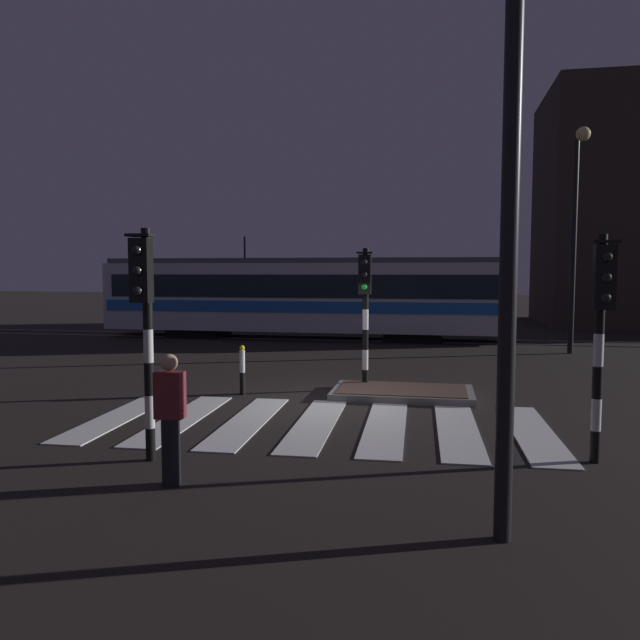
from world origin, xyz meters
name	(u,v)px	position (x,y,z in m)	size (l,w,h in m)	color
ground_plane	(331,404)	(0.00, 0.00, 0.00)	(120.00, 120.00, 0.00)	black
rail_near	(381,341)	(0.00, 11.41, 0.01)	(80.00, 0.12, 0.03)	#59595E
rail_far	(384,337)	(0.00, 12.84, 0.01)	(80.00, 0.12, 0.03)	#59595E
crosswalk_zebra	(315,424)	(0.00, -1.74, 0.01)	(8.35, 4.18, 0.02)	silver
traffic_island	(403,393)	(1.41, 1.05, 0.09)	(3.05, 1.76, 0.18)	slate
traffic_light_kerb_mid_left	(145,309)	(-1.95, -4.34, 2.22)	(0.36, 0.42, 3.37)	black
traffic_light_median_centre	(365,297)	(0.50, 1.61, 2.16)	(0.36, 0.42, 3.27)	black
traffic_light_corner_near_right	(601,314)	(4.40, -3.23, 2.16)	(0.36, 0.42, 3.28)	black
street_lamp_near_kerb	(517,33)	(2.82, -6.29, 4.97)	(0.44, 1.21, 7.95)	black
street_lamp_trackside_right	(576,214)	(6.50, 8.96, 4.57)	(0.44, 1.21, 7.21)	black
tram	(303,295)	(-3.27, 12.12, 1.75)	(16.44, 2.58, 4.15)	silver
pedestrian_waiting_at_kerb	(170,418)	(-1.22, -5.17, 0.88)	(0.36, 0.24, 1.71)	black
bollard_island_edge	(242,370)	(-2.12, 0.59, 0.56)	(0.12, 0.12, 1.11)	black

